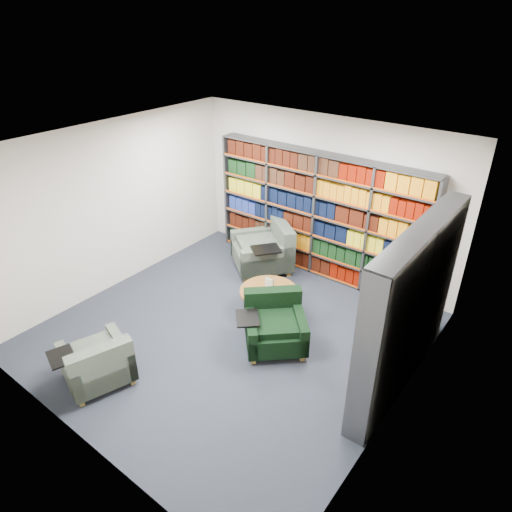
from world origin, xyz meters
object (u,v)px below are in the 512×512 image
Objects in this scene: chair_green_right at (274,325)px; coffee_table at (269,295)px; chair_teal_left at (267,251)px; chair_teal_front at (98,365)px.

coffee_table is at bearing 132.34° from chair_green_right.
chair_teal_left is 1.44m from coffee_table.
chair_teal_left is 1.49× the size of coffee_table.
chair_teal_front is at bearing -108.02° from coffee_table.
chair_teal_left is at bearing 129.18° from chair_green_right.
chair_teal_left is 1.16× the size of chair_green_right.
chair_green_right is 2.42m from chair_teal_front.
chair_teal_left reaches higher than chair_teal_front.
chair_teal_front is at bearing -122.85° from chair_green_right.
chair_teal_front reaches higher than coffee_table.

